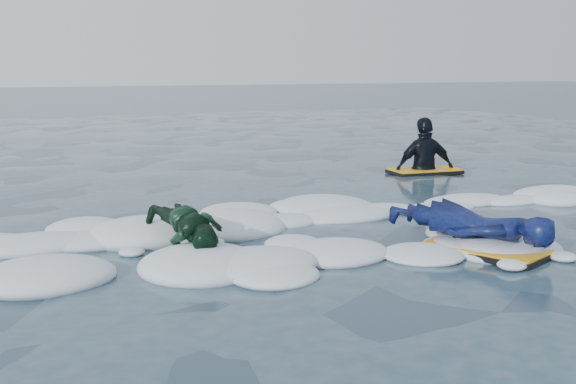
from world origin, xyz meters
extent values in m
plane|color=#1C3644|center=(0.00, 0.00, 0.00)|extent=(120.00, 120.00, 0.00)
cube|color=black|center=(0.99, -0.58, 0.04)|extent=(1.06, 1.33, 0.06)
cube|color=#F1A714|center=(0.99, -0.58, 0.08)|extent=(1.03, 1.30, 0.02)
imported|color=navy|center=(0.99, -0.33, 0.26)|extent=(1.25, 1.87, 0.42)
cube|color=black|center=(-1.71, 0.37, 0.03)|extent=(0.52, 0.87, 0.04)
cube|color=#F1A714|center=(-1.71, 0.37, 0.06)|extent=(0.50, 0.85, 0.02)
cube|color=blue|center=(-1.71, 0.37, 0.07)|extent=(0.21, 0.81, 0.01)
imported|color=#0D321C|center=(-1.71, 0.57, 0.27)|extent=(0.65, 1.28, 0.48)
cube|color=black|center=(3.49, 4.24, 0.04)|extent=(1.26, 0.74, 0.06)
cube|color=#F1A714|center=(3.49, 4.24, 0.08)|extent=(1.23, 0.72, 0.02)
imported|color=black|center=(3.49, 4.24, 0.07)|extent=(1.13, 0.60, 1.83)
camera|label=1|loc=(-3.57, -6.18, 1.86)|focal=45.00mm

